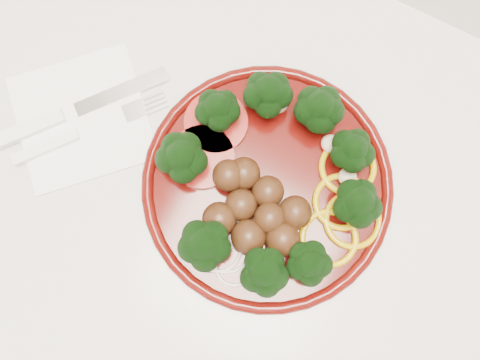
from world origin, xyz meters
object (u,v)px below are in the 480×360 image
at_px(plate, 272,182).
at_px(napkin, 82,118).
at_px(knife, 58,117).
at_px(fork, 64,139).

relative_size(plate, napkin, 1.93).
relative_size(knife, fork, 1.12).
relative_size(plate, knife, 1.62).
distance_m(knife, fork, 0.03).
distance_m(napkin, fork, 0.03).
bearing_deg(knife, plate, -41.82).
distance_m(plate, napkin, 0.24).
height_order(plate, fork, plate).
relative_size(napkin, knife, 0.84).
bearing_deg(napkin, knife, -151.35).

